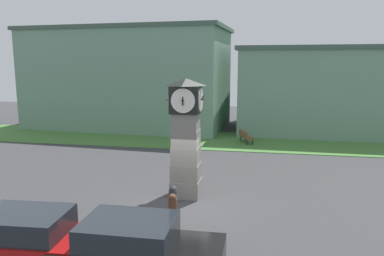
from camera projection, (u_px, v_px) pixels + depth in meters
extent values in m
plane|color=#38383A|center=(181.00, 205.00, 14.65)|extent=(68.99, 68.99, 0.00)
cube|color=gray|center=(186.00, 187.00, 15.68)|extent=(1.18, 1.18, 0.70)
cube|color=slate|center=(186.00, 171.00, 15.56)|extent=(1.14, 1.14, 0.70)
cube|color=gray|center=(186.00, 155.00, 15.44)|extent=(1.09, 1.09, 0.70)
cube|color=gray|center=(186.00, 138.00, 15.32)|extent=(1.05, 1.05, 0.70)
cube|color=gray|center=(186.00, 121.00, 15.20)|extent=(1.00, 1.00, 0.70)
cube|color=black|center=(186.00, 99.00, 15.05)|extent=(1.16, 1.16, 1.10)
cylinder|color=white|center=(189.00, 98.00, 15.63)|extent=(0.95, 0.04, 0.95)
cube|color=black|center=(189.00, 98.00, 15.66)|extent=(0.06, 0.22, 0.10)
cube|color=black|center=(189.00, 98.00, 15.66)|extent=(0.04, 0.19, 0.34)
cylinder|color=white|center=(183.00, 101.00, 14.46)|extent=(0.95, 0.04, 0.95)
cube|color=black|center=(183.00, 101.00, 14.43)|extent=(0.06, 0.22, 0.10)
cube|color=black|center=(183.00, 101.00, 14.43)|extent=(0.04, 0.11, 0.36)
cylinder|color=white|center=(201.00, 100.00, 14.94)|extent=(0.04, 0.95, 0.95)
cube|color=black|center=(201.00, 100.00, 14.93)|extent=(0.22, 0.06, 0.07)
cube|color=black|center=(201.00, 100.00, 14.93)|extent=(0.20, 0.04, 0.34)
cylinder|color=white|center=(171.00, 99.00, 15.16)|extent=(0.04, 0.95, 0.95)
cube|color=black|center=(171.00, 99.00, 15.16)|extent=(0.07, 0.06, 0.22)
cube|color=black|center=(171.00, 99.00, 15.16)|extent=(0.35, 0.04, 0.15)
pyramid|color=black|center=(186.00, 82.00, 14.93)|extent=(1.22, 1.22, 0.30)
cylinder|color=#333338|center=(177.00, 188.00, 15.43)|extent=(0.24, 0.24, 0.78)
sphere|color=#333338|center=(176.00, 178.00, 15.35)|extent=(0.22, 0.22, 0.22)
cylinder|color=#333338|center=(173.00, 202.00, 13.83)|extent=(0.30, 0.30, 0.86)
sphere|color=#333338|center=(173.00, 189.00, 13.75)|extent=(0.27, 0.27, 0.27)
cylinder|color=brown|center=(173.00, 213.00, 12.68)|extent=(0.30, 0.30, 0.97)
sphere|color=brown|center=(173.00, 198.00, 12.59)|extent=(0.27, 0.27, 0.27)
cylinder|color=maroon|center=(163.00, 237.00, 11.15)|extent=(0.26, 0.26, 0.72)
sphere|color=maroon|center=(163.00, 225.00, 11.08)|extent=(0.23, 0.23, 0.23)
cylinder|color=black|center=(1.00, 232.00, 11.57)|extent=(0.65, 0.24, 0.64)
cube|color=#A51111|center=(37.00, 246.00, 10.16)|extent=(4.27, 2.08, 0.65)
cube|color=#1E2328|center=(24.00, 223.00, 10.09)|extent=(2.39, 1.82, 0.61)
cylinder|color=black|center=(95.00, 243.00, 10.89)|extent=(0.65, 0.26, 0.64)
cylinder|color=black|center=(12.00, 238.00, 11.21)|extent=(0.65, 0.26, 0.64)
cube|color=black|center=(141.00, 255.00, 9.71)|extent=(4.29, 2.04, 0.61)
cube|color=#1E2328|center=(129.00, 231.00, 9.66)|extent=(2.37, 1.86, 0.63)
cylinder|color=black|center=(197.00, 250.00, 10.45)|extent=(0.64, 0.23, 0.64)
cylinder|color=black|center=(108.00, 243.00, 10.89)|extent=(0.64, 0.23, 0.64)
cube|color=brown|center=(247.00, 137.00, 25.84)|extent=(1.10, 1.67, 0.08)
cube|color=brown|center=(243.00, 134.00, 25.74)|extent=(0.69, 1.49, 0.40)
cylinder|color=#262628|center=(253.00, 142.00, 25.31)|extent=(0.06, 0.06, 0.45)
cylinder|color=#262628|center=(246.00, 138.00, 26.54)|extent=(0.06, 0.06, 0.45)
cylinder|color=#262628|center=(247.00, 142.00, 25.22)|extent=(0.06, 0.06, 0.45)
cylinder|color=#262628|center=(241.00, 139.00, 26.45)|extent=(0.06, 0.06, 0.45)
cylinder|color=gold|center=(169.00, 127.00, 30.08)|extent=(0.14, 0.14, 0.80)
cylinder|color=gold|center=(171.00, 127.00, 30.21)|extent=(0.14, 0.14, 0.80)
cube|color=#338C4C|center=(170.00, 118.00, 30.03)|extent=(0.44, 0.46, 0.60)
sphere|color=#8C664C|center=(170.00, 113.00, 29.96)|extent=(0.22, 0.22, 0.22)
cube|color=gray|center=(129.00, 80.00, 32.31)|extent=(17.01, 9.02, 8.11)
cube|color=#405849|center=(127.00, 30.00, 31.59)|extent=(17.53, 9.29, 0.30)
cube|color=gray|center=(343.00, 91.00, 30.59)|extent=(16.54, 10.53, 6.44)
cube|color=#405849|center=(346.00, 49.00, 30.01)|extent=(17.04, 10.84, 0.30)
cube|color=#477A38|center=(230.00, 141.00, 26.74)|extent=(41.39, 6.57, 0.04)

